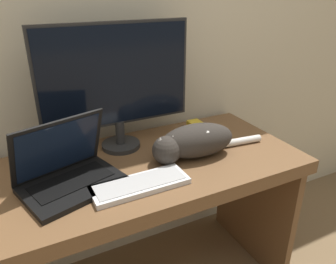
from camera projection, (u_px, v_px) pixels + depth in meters
The scene contains 7 objects.
wall_back at pixel (93, 6), 1.37m from camera, with size 6.40×0.06×2.60m.
desk at pixel (133, 197), 1.37m from camera, with size 1.42×0.62×0.72m.
monitor at pixel (117, 82), 1.34m from camera, with size 0.64×0.17×0.54m.
laptop at pixel (69, 173), 1.17m from camera, with size 0.40×0.33×0.25m.
external_keyboard at pixel (140, 184), 1.17m from camera, with size 0.35×0.13×0.02m.
cat at pixel (193, 141), 1.35m from camera, with size 0.54×0.19×0.14m.
small_toy at pixel (195, 127), 1.59m from camera, with size 0.06×0.06×0.06m.
Camera 1 is at (-0.38, -0.78, 1.38)m, focal length 35.00 mm.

